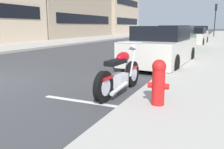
{
  "coord_description": "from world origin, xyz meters",
  "views": [
    {
      "loc": [
        -3.9,
        -6.08,
        1.48
      ],
      "look_at": [
        0.67,
        -4.03,
        0.46
      ],
      "focal_mm": 38.0,
      "sensor_mm": 36.0,
      "label": 1
    }
  ],
  "objects_px": {
    "parked_car_mid_block": "(200,32)",
    "parked_car_second_in_row": "(195,34)",
    "parked_car_behind_motorcycle": "(162,47)",
    "fire_hydrant": "(159,81)",
    "parked_car_at_intersection": "(193,37)",
    "parked_motorcycle": "(120,75)",
    "traffic_signal_near_corner": "(216,13)",
    "parked_car_far_down_curb": "(177,39)"
  },
  "relations": [
    {
      "from": "parked_motorcycle",
      "to": "parked_car_at_intersection",
      "type": "bearing_deg",
      "value": 3.25
    },
    {
      "from": "parked_car_behind_motorcycle",
      "to": "parked_car_at_intersection",
      "type": "distance_m",
      "value": 11.14
    },
    {
      "from": "parked_car_second_in_row",
      "to": "fire_hydrant",
      "type": "relative_size",
      "value": 5.62
    },
    {
      "from": "parked_motorcycle",
      "to": "traffic_signal_near_corner",
      "type": "height_order",
      "value": "traffic_signal_near_corner"
    },
    {
      "from": "parked_car_at_intersection",
      "to": "fire_hydrant",
      "type": "distance_m",
      "value": 16.22
    },
    {
      "from": "parked_car_behind_motorcycle",
      "to": "fire_hydrant",
      "type": "bearing_deg",
      "value": -164.28
    },
    {
      "from": "parked_motorcycle",
      "to": "fire_hydrant",
      "type": "distance_m",
      "value": 1.35
    },
    {
      "from": "fire_hydrant",
      "to": "traffic_signal_near_corner",
      "type": "distance_m",
      "value": 30.49
    },
    {
      "from": "parked_motorcycle",
      "to": "parked_car_at_intersection",
      "type": "relative_size",
      "value": 0.48
    },
    {
      "from": "parked_car_far_down_curb",
      "to": "fire_hydrant",
      "type": "relative_size",
      "value": 5.79
    },
    {
      "from": "parked_motorcycle",
      "to": "parked_car_behind_motorcycle",
      "type": "distance_m",
      "value": 4.22
    },
    {
      "from": "parked_car_mid_block",
      "to": "fire_hydrant",
      "type": "height_order",
      "value": "parked_car_mid_block"
    },
    {
      "from": "parked_car_at_intersection",
      "to": "fire_hydrant",
      "type": "height_order",
      "value": "parked_car_at_intersection"
    },
    {
      "from": "parked_car_second_in_row",
      "to": "fire_hydrant",
      "type": "distance_m",
      "value": 21.83
    },
    {
      "from": "parked_car_mid_block",
      "to": "parked_car_behind_motorcycle",
      "type": "bearing_deg",
      "value": 177.99
    },
    {
      "from": "parked_car_at_intersection",
      "to": "parked_car_second_in_row",
      "type": "distance_m",
      "value": 5.61
    },
    {
      "from": "parked_car_behind_motorcycle",
      "to": "parked_car_second_in_row",
      "type": "relative_size",
      "value": 1.0
    },
    {
      "from": "parked_car_second_in_row",
      "to": "traffic_signal_near_corner",
      "type": "xyz_separation_m",
      "value": [
        8.59,
        -1.58,
        2.45
      ]
    },
    {
      "from": "parked_car_far_down_curb",
      "to": "parked_car_mid_block",
      "type": "xyz_separation_m",
      "value": [
        17.45,
        -0.05,
        -0.01
      ]
    },
    {
      "from": "parked_car_behind_motorcycle",
      "to": "parked_car_at_intersection",
      "type": "bearing_deg",
      "value": 3.36
    },
    {
      "from": "parked_car_far_down_curb",
      "to": "parked_car_mid_block",
      "type": "relative_size",
      "value": 1.09
    },
    {
      "from": "parked_car_mid_block",
      "to": "parked_car_second_in_row",
      "type": "bearing_deg",
      "value": 177.12
    },
    {
      "from": "parked_car_behind_motorcycle",
      "to": "parked_car_far_down_curb",
      "type": "bearing_deg",
      "value": 7.16
    },
    {
      "from": "parked_car_far_down_curb",
      "to": "traffic_signal_near_corner",
      "type": "relative_size",
      "value": 1.11
    },
    {
      "from": "parked_car_second_in_row",
      "to": "parked_car_behind_motorcycle",
      "type": "bearing_deg",
      "value": 178.45
    },
    {
      "from": "parked_motorcycle",
      "to": "traffic_signal_near_corner",
      "type": "xyz_separation_m",
      "value": [
        29.54,
        -1.26,
        2.7
      ]
    },
    {
      "from": "parked_car_second_in_row",
      "to": "fire_hydrant",
      "type": "bearing_deg",
      "value": -178.98
    },
    {
      "from": "fire_hydrant",
      "to": "traffic_signal_near_corner",
      "type": "bearing_deg",
      "value": -0.39
    },
    {
      "from": "parked_motorcycle",
      "to": "parked_car_at_intersection",
      "type": "height_order",
      "value": "parked_car_at_intersection"
    },
    {
      "from": "parked_car_mid_block",
      "to": "fire_hydrant",
      "type": "bearing_deg",
      "value": -179.94
    },
    {
      "from": "parked_car_far_down_curb",
      "to": "fire_hydrant",
      "type": "height_order",
      "value": "parked_car_far_down_curb"
    },
    {
      "from": "parked_car_at_intersection",
      "to": "parked_car_second_in_row",
      "type": "relative_size",
      "value": 0.97
    },
    {
      "from": "parked_car_second_in_row",
      "to": "parked_car_at_intersection",
      "type": "bearing_deg",
      "value": -178.78
    },
    {
      "from": "parked_motorcycle",
      "to": "parked_car_at_intersection",
      "type": "xyz_separation_m",
      "value": [
        15.35,
        -0.05,
        0.23
      ]
    },
    {
      "from": "parked_car_behind_motorcycle",
      "to": "parked_motorcycle",
      "type": "bearing_deg",
      "value": -176.0
    },
    {
      "from": "parked_car_at_intersection",
      "to": "fire_hydrant",
      "type": "bearing_deg",
      "value": -173.58
    },
    {
      "from": "parked_car_far_down_curb",
      "to": "parked_car_second_in_row",
      "type": "xyz_separation_m",
      "value": [
        11.19,
        -0.03,
        -0.04
      ]
    },
    {
      "from": "parked_motorcycle",
      "to": "traffic_signal_near_corner",
      "type": "distance_m",
      "value": 29.69
    },
    {
      "from": "parked_motorcycle",
      "to": "parked_car_second_in_row",
      "type": "distance_m",
      "value": 20.95
    },
    {
      "from": "parked_car_behind_motorcycle",
      "to": "parked_car_far_down_curb",
      "type": "relative_size",
      "value": 0.97
    },
    {
      "from": "parked_car_behind_motorcycle",
      "to": "parked_car_mid_block",
      "type": "distance_m",
      "value": 22.99
    },
    {
      "from": "parked_motorcycle",
      "to": "parked_car_behind_motorcycle",
      "type": "bearing_deg",
      "value": 3.72
    }
  ]
}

